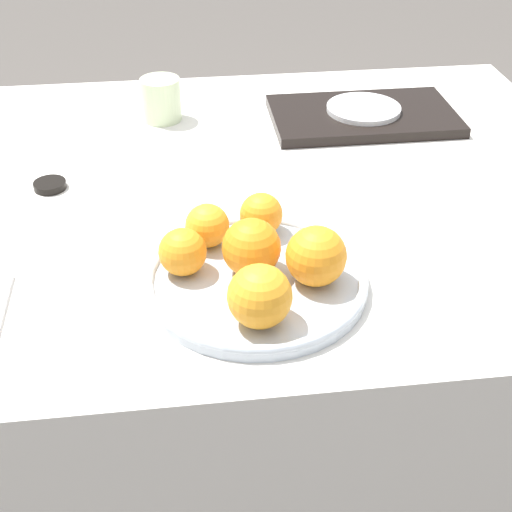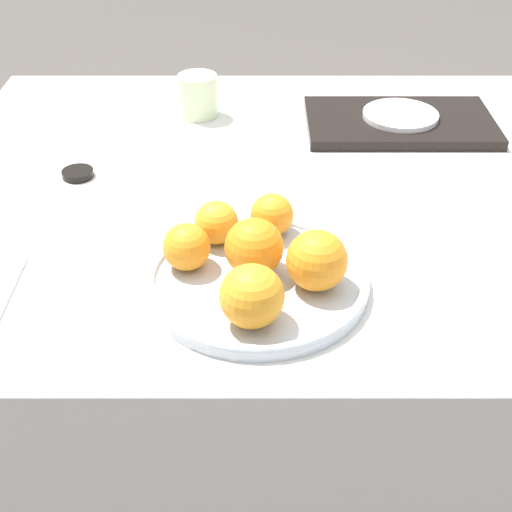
{
  "view_description": "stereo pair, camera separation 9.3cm",
  "coord_description": "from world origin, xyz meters",
  "px_view_note": "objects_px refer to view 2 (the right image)",
  "views": [
    {
      "loc": [
        -0.14,
        -1.04,
        1.29
      ],
      "look_at": [
        -0.05,
        -0.28,
        0.76
      ],
      "focal_mm": 50.0,
      "sensor_mm": 36.0,
      "label": 1
    },
    {
      "loc": [
        -0.05,
        -1.04,
        1.29
      ],
      "look_at": [
        -0.05,
        -0.28,
        0.76
      ],
      "focal_mm": 50.0,
      "sensor_mm": 36.0,
      "label": 2
    }
  ],
  "objects_px": {
    "side_plate": "(399,115)",
    "serving_tray": "(398,122)",
    "cup_0": "(196,96)",
    "soy_dish": "(76,174)",
    "orange_0": "(253,247)",
    "orange_4": "(270,215)",
    "fruit_platter": "(256,280)",
    "orange_5": "(215,223)",
    "orange_2": "(315,260)",
    "orange_3": "(185,247)",
    "orange_1": "(250,296)"
  },
  "relations": [
    {
      "from": "serving_tray",
      "to": "soy_dish",
      "type": "bearing_deg",
      "value": -161.14
    },
    {
      "from": "orange_5",
      "to": "orange_2",
      "type": "bearing_deg",
      "value": -38.01
    },
    {
      "from": "fruit_platter",
      "to": "serving_tray",
      "type": "relative_size",
      "value": 0.84
    },
    {
      "from": "cup_0",
      "to": "soy_dish",
      "type": "height_order",
      "value": "cup_0"
    },
    {
      "from": "orange_0",
      "to": "orange_3",
      "type": "distance_m",
      "value": 0.09
    },
    {
      "from": "cup_0",
      "to": "orange_3",
      "type": "bearing_deg",
      "value": -87.8
    },
    {
      "from": "orange_0",
      "to": "cup_0",
      "type": "bearing_deg",
      "value": 101.49
    },
    {
      "from": "fruit_platter",
      "to": "orange_1",
      "type": "bearing_deg",
      "value": -94.35
    },
    {
      "from": "fruit_platter",
      "to": "orange_0",
      "type": "bearing_deg",
      "value": 107.94
    },
    {
      "from": "orange_4",
      "to": "soy_dish",
      "type": "relative_size",
      "value": 1.17
    },
    {
      "from": "orange_3",
      "to": "orange_4",
      "type": "xyz_separation_m",
      "value": [
        0.12,
        0.08,
        -0.0
      ]
    },
    {
      "from": "orange_0",
      "to": "orange_5",
      "type": "xyz_separation_m",
      "value": [
        -0.05,
        0.07,
        -0.01
      ]
    },
    {
      "from": "orange_0",
      "to": "serving_tray",
      "type": "relative_size",
      "value": 0.22
    },
    {
      "from": "fruit_platter",
      "to": "serving_tray",
      "type": "bearing_deg",
      "value": 61.49
    },
    {
      "from": "side_plate",
      "to": "serving_tray",
      "type": "bearing_deg",
      "value": 90.0
    },
    {
      "from": "orange_2",
      "to": "orange_5",
      "type": "relative_size",
      "value": 1.29
    },
    {
      "from": "orange_4",
      "to": "side_plate",
      "type": "relative_size",
      "value": 0.43
    },
    {
      "from": "fruit_platter",
      "to": "orange_5",
      "type": "relative_size",
      "value": 4.79
    },
    {
      "from": "orange_0",
      "to": "orange_5",
      "type": "distance_m",
      "value": 0.09
    },
    {
      "from": "orange_4",
      "to": "orange_0",
      "type": "bearing_deg",
      "value": -105.04
    },
    {
      "from": "soy_dish",
      "to": "orange_4",
      "type": "bearing_deg",
      "value": -31.4
    },
    {
      "from": "soy_dish",
      "to": "orange_5",
      "type": "bearing_deg",
      "value": -41.65
    },
    {
      "from": "orange_2",
      "to": "orange_5",
      "type": "xyz_separation_m",
      "value": [
        -0.13,
        0.1,
        -0.01
      ]
    },
    {
      "from": "fruit_platter",
      "to": "serving_tray",
      "type": "xyz_separation_m",
      "value": [
        0.27,
        0.5,
        -0.0
      ]
    },
    {
      "from": "fruit_platter",
      "to": "orange_4",
      "type": "bearing_deg",
      "value": 79.02
    },
    {
      "from": "fruit_platter",
      "to": "orange_0",
      "type": "relative_size",
      "value": 3.79
    },
    {
      "from": "orange_1",
      "to": "orange_5",
      "type": "xyz_separation_m",
      "value": [
        -0.05,
        0.18,
        -0.01
      ]
    },
    {
      "from": "orange_2",
      "to": "side_plate",
      "type": "distance_m",
      "value": 0.56
    },
    {
      "from": "side_plate",
      "to": "orange_0",
      "type": "bearing_deg",
      "value": -119.57
    },
    {
      "from": "fruit_platter",
      "to": "orange_4",
      "type": "xyz_separation_m",
      "value": [
        0.02,
        0.11,
        0.04
      ]
    },
    {
      "from": "orange_3",
      "to": "orange_5",
      "type": "bearing_deg",
      "value": 59.42
    },
    {
      "from": "fruit_platter",
      "to": "orange_4",
      "type": "distance_m",
      "value": 0.12
    },
    {
      "from": "orange_1",
      "to": "orange_2",
      "type": "height_order",
      "value": "same"
    },
    {
      "from": "orange_0",
      "to": "orange_4",
      "type": "bearing_deg",
      "value": 74.96
    },
    {
      "from": "orange_1",
      "to": "orange_4",
      "type": "distance_m",
      "value": 0.2
    },
    {
      "from": "orange_3",
      "to": "orange_5",
      "type": "height_order",
      "value": "orange_3"
    },
    {
      "from": "orange_0",
      "to": "orange_4",
      "type": "relative_size",
      "value": 1.26
    },
    {
      "from": "orange_1",
      "to": "serving_tray",
      "type": "bearing_deg",
      "value": 64.74
    },
    {
      "from": "orange_0",
      "to": "orange_3",
      "type": "height_order",
      "value": "orange_0"
    },
    {
      "from": "orange_4",
      "to": "cup_0",
      "type": "distance_m",
      "value": 0.47
    },
    {
      "from": "orange_5",
      "to": "serving_tray",
      "type": "distance_m",
      "value": 0.53
    },
    {
      "from": "side_plate",
      "to": "orange_5",
      "type": "bearing_deg",
      "value": -128.53
    },
    {
      "from": "cup_0",
      "to": "orange_5",
      "type": "bearing_deg",
      "value": -83.05
    },
    {
      "from": "orange_2",
      "to": "soy_dish",
      "type": "height_order",
      "value": "orange_2"
    },
    {
      "from": "orange_1",
      "to": "orange_5",
      "type": "distance_m",
      "value": 0.19
    },
    {
      "from": "orange_1",
      "to": "soy_dish",
      "type": "height_order",
      "value": "orange_1"
    },
    {
      "from": "fruit_platter",
      "to": "cup_0",
      "type": "distance_m",
      "value": 0.57
    },
    {
      "from": "orange_0",
      "to": "orange_4",
      "type": "xyz_separation_m",
      "value": [
        0.03,
        0.09,
        -0.01
      ]
    },
    {
      "from": "serving_tray",
      "to": "soy_dish",
      "type": "xyz_separation_m",
      "value": [
        -0.58,
        -0.2,
        -0.0
      ]
    },
    {
      "from": "orange_5",
      "to": "orange_1",
      "type": "bearing_deg",
      "value": -74.05
    }
  ]
}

